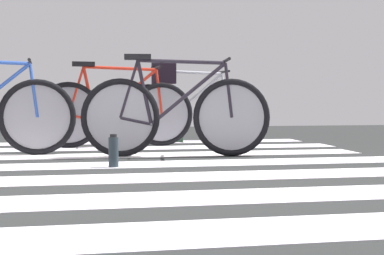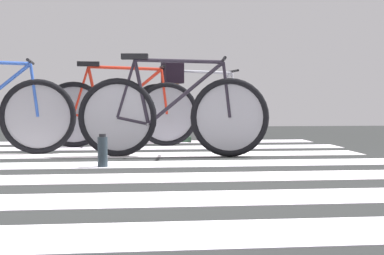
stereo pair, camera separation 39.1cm
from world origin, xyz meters
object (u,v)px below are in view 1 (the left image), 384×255
Objects in this scene: bicycle_3_of_4 at (116,112)px; cyclist_4_of_4 at (164,90)px; bicycle_1_of_4 at (176,115)px; bicycle_4_of_4 at (188,111)px; water_bottle at (114,152)px.

cyclist_4_of_4 is at bearing 43.68° from bicycle_3_of_4.
cyclist_4_of_4 reaches higher than bicycle_1_of_4.
bicycle_1_of_4 is at bearing -109.40° from bicycle_4_of_4.
bicycle_1_of_4 is at bearing -100.06° from cyclist_4_of_4.
bicycle_4_of_4 is (0.43, 1.84, 0.00)m from bicycle_1_of_4.
bicycle_3_of_4 is at bearing 120.30° from bicycle_1_of_4.
cyclist_4_of_4 reaches higher than bicycle_3_of_4.
bicycle_3_of_4 is at bearing -138.54° from cyclist_4_of_4.
cyclist_4_of_4 reaches higher than bicycle_4_of_4.
cyclist_4_of_4 is (0.12, 1.80, 0.26)m from bicycle_1_of_4.
cyclist_4_of_4 is (0.62, 0.68, 0.26)m from bicycle_3_of_4.
cyclist_4_of_4 reaches higher than water_bottle.
water_bottle is at bearing -112.08° from cyclist_4_of_4.
bicycle_1_of_4 is 0.96m from water_bottle.
bicycle_4_of_4 is 0.41m from cyclist_4_of_4.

